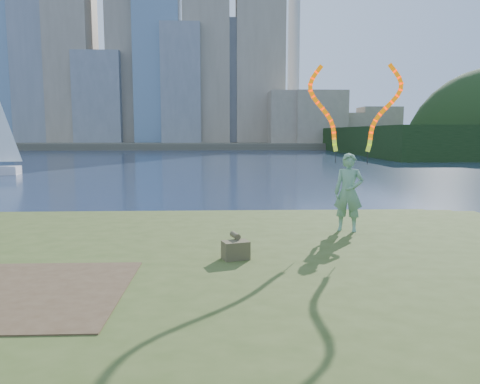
{
  "coord_description": "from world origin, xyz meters",
  "views": [
    {
      "loc": [
        0.82,
        -9.9,
        3.11
      ],
      "look_at": [
        1.27,
        1.0,
        1.73
      ],
      "focal_mm": 35.0,
      "sensor_mm": 36.0,
      "label": 1
    }
  ],
  "objects": [
    {
      "name": "dirt_patch",
      "position": [
        -2.2,
        -3.2,
        0.81
      ],
      "size": [
        3.2,
        3.0,
        0.02
      ],
      "primitive_type": "cube",
      "color": "#47331E",
      "rests_on": "grassy_knoll"
    },
    {
      "name": "far_shore",
      "position": [
        0.0,
        95.0,
        0.6
      ],
      "size": [
        320.0,
        40.0,
        1.2
      ],
      "primitive_type": "cube",
      "color": "#4E4939",
      "rests_on": "ground"
    },
    {
      "name": "grassy_knoll",
      "position": [
        0.0,
        -2.3,
        0.34
      ],
      "size": [
        20.0,
        18.0,
        0.8
      ],
      "color": "#3C4C1B",
      "rests_on": "ground"
    },
    {
      "name": "canvas_bag",
      "position": [
        1.08,
        -1.47,
        0.99
      ],
      "size": [
        0.55,
        0.61,
        0.45
      ],
      "rotation": [
        0.0,
        0.0,
        0.31
      ],
      "color": "brown",
      "rests_on": "grassy_knoll"
    },
    {
      "name": "ground",
      "position": [
        0.0,
        0.0,
        0.0
      ],
      "size": [
        320.0,
        320.0,
        0.0
      ],
      "primitive_type": "plane",
      "color": "#19253E",
      "rests_on": "ground"
    },
    {
      "name": "woman_with_ribbons",
      "position": [
        3.84,
        0.93,
        2.19
      ],
      "size": [
        1.99,
        0.86,
        4.2
      ],
      "rotation": [
        0.0,
        0.0,
        -0.39
      ],
      "color": "#1F6930",
      "rests_on": "grassy_knoll"
    }
  ]
}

